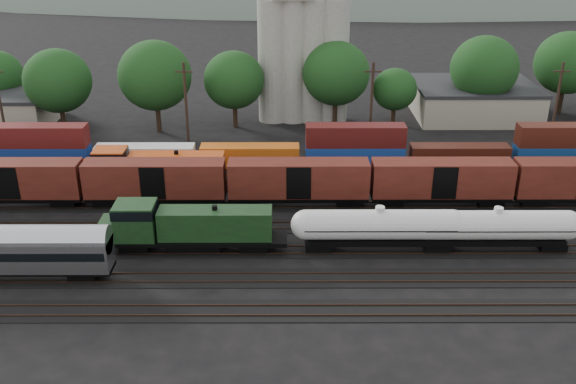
{
  "coord_description": "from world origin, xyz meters",
  "views": [
    {
      "loc": [
        0.97,
        -58.37,
        29.87
      ],
      "look_at": [
        1.14,
        2.0,
        3.0
      ],
      "focal_mm": 40.0,
      "sensor_mm": 36.0,
      "label": 1
    }
  ],
  "objects_px": {
    "tank_car_a": "(379,226)",
    "orange_locomotive": "(151,167)",
    "green_locomotive": "(183,226)",
    "grain_silo": "(302,46)"
  },
  "relations": [
    {
      "from": "green_locomotive",
      "to": "orange_locomotive",
      "type": "xyz_separation_m",
      "value": [
        -5.89,
        15.0,
        -0.09
      ]
    },
    {
      "from": "tank_car_a",
      "to": "grain_silo",
      "type": "height_order",
      "value": "grain_silo"
    },
    {
      "from": "tank_car_a",
      "to": "orange_locomotive",
      "type": "relative_size",
      "value": 0.92
    },
    {
      "from": "tank_car_a",
      "to": "orange_locomotive",
      "type": "distance_m",
      "value": 28.51
    },
    {
      "from": "tank_car_a",
      "to": "grain_silo",
      "type": "distance_m",
      "value": 42.39
    },
    {
      "from": "orange_locomotive",
      "to": "green_locomotive",
      "type": "bearing_deg",
      "value": -68.57
    },
    {
      "from": "green_locomotive",
      "to": "grain_silo",
      "type": "bearing_deg",
      "value": 73.67
    },
    {
      "from": "orange_locomotive",
      "to": "grain_silo",
      "type": "relative_size",
      "value": 0.62
    },
    {
      "from": "green_locomotive",
      "to": "tank_car_a",
      "type": "bearing_deg",
      "value": -0.0
    },
    {
      "from": "orange_locomotive",
      "to": "grain_silo",
      "type": "bearing_deg",
      "value": 55.46
    }
  ]
}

